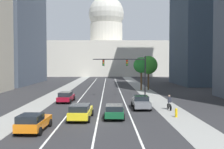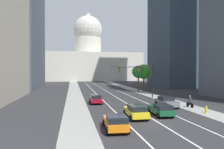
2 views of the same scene
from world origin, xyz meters
name	(u,v)px [view 1 (image 1 of 2)]	position (x,y,z in m)	size (l,w,h in m)	color
ground_plane	(104,85)	(0.00, 40.00, 0.00)	(400.00, 400.00, 0.00)	#2B2B2D
sidewalk_left	(68,87)	(-8.07, 35.00, 0.01)	(3.25, 130.00, 0.01)	gray
sidewalk_right	(140,87)	(8.07, 35.00, 0.01)	(3.25, 130.00, 0.01)	gray
lane_stripe_left	(86,92)	(-3.22, 25.00, 0.01)	(0.16, 90.00, 0.01)	white
lane_stripe_center	(103,92)	(0.00, 25.00, 0.01)	(0.16, 90.00, 0.01)	white
lane_stripe_right	(120,92)	(3.22, 25.00, 0.01)	(0.16, 90.00, 0.01)	white
capitol_building	(106,51)	(0.00, 96.84, 10.87)	(54.78, 29.16, 36.87)	beige
car_green	(114,110)	(1.60, 1.50, 0.73)	(2.07, 4.64, 1.39)	#14512D
car_crimson	(66,97)	(-4.84, 12.21, 0.76)	(2.08, 4.66, 1.45)	maroon
car_orange	(33,122)	(-4.84, -3.61, 0.76)	(2.14, 4.20, 1.46)	orange
car_gray	(141,102)	(4.83, 6.93, 0.78)	(2.11, 4.66, 1.50)	slate
car_yellow	(81,111)	(-1.62, 0.82, 0.79)	(2.21, 4.69, 1.49)	yellow
traffic_signal_mast	(128,68)	(4.11, 17.23, 4.68)	(8.25, 0.39, 6.46)	black
fire_hydrant	(176,113)	(7.71, 1.77, 0.46)	(0.26, 0.35, 0.91)	yellow
cyclist	(169,103)	(7.99, 5.93, 0.85)	(0.38, 1.70, 1.72)	black
street_tree_near_right	(148,65)	(9.05, 29.17, 5.00)	(3.64, 3.64, 6.84)	#51381E
street_tree_far_right	(141,65)	(7.55, 28.76, 4.96)	(3.14, 3.14, 6.57)	#51381E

